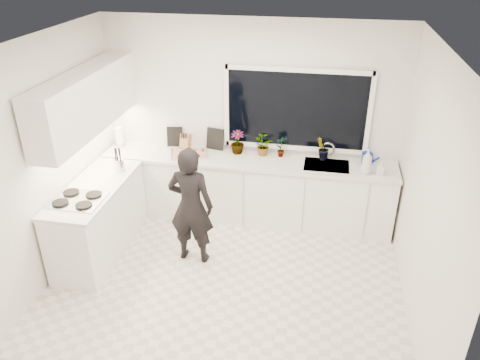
# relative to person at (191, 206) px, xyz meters

# --- Properties ---
(floor) EXTENTS (4.00, 3.50, 0.02)m
(floor) POSITION_rel_person_xyz_m (0.49, -0.40, -0.76)
(floor) COLOR beige
(floor) RESTS_ON ground
(wall_back) EXTENTS (4.00, 0.02, 2.70)m
(wall_back) POSITION_rel_person_xyz_m (0.49, 1.36, 0.60)
(wall_back) COLOR white
(wall_back) RESTS_ON ground
(wall_left) EXTENTS (0.02, 3.50, 2.70)m
(wall_left) POSITION_rel_person_xyz_m (-1.52, -0.40, 0.60)
(wall_left) COLOR white
(wall_left) RESTS_ON ground
(wall_right) EXTENTS (0.02, 3.50, 2.70)m
(wall_right) POSITION_rel_person_xyz_m (2.50, -0.40, 0.60)
(wall_right) COLOR white
(wall_right) RESTS_ON ground
(ceiling) EXTENTS (4.00, 3.50, 0.02)m
(ceiling) POSITION_rel_person_xyz_m (0.49, -0.40, 1.96)
(ceiling) COLOR white
(ceiling) RESTS_ON wall_back
(window) EXTENTS (1.80, 0.02, 1.00)m
(window) POSITION_rel_person_xyz_m (1.09, 1.33, 0.80)
(window) COLOR black
(window) RESTS_ON wall_back
(base_cabinets_back) EXTENTS (3.92, 0.58, 0.88)m
(base_cabinets_back) POSITION_rel_person_xyz_m (0.49, 1.05, -0.31)
(base_cabinets_back) COLOR white
(base_cabinets_back) RESTS_ON floor
(base_cabinets_left) EXTENTS (0.58, 1.60, 0.88)m
(base_cabinets_left) POSITION_rel_person_xyz_m (-1.18, -0.05, -0.31)
(base_cabinets_left) COLOR white
(base_cabinets_left) RESTS_ON floor
(countertop_back) EXTENTS (3.94, 0.62, 0.04)m
(countertop_back) POSITION_rel_person_xyz_m (0.49, 1.04, 0.15)
(countertop_back) COLOR silver
(countertop_back) RESTS_ON base_cabinets_back
(countertop_left) EXTENTS (0.62, 1.60, 0.04)m
(countertop_left) POSITION_rel_person_xyz_m (-1.18, -0.05, 0.15)
(countertop_left) COLOR silver
(countertop_left) RESTS_ON base_cabinets_left
(upper_cabinets) EXTENTS (0.34, 2.10, 0.70)m
(upper_cabinets) POSITION_rel_person_xyz_m (-1.30, 0.30, 1.10)
(upper_cabinets) COLOR white
(upper_cabinets) RESTS_ON wall_left
(sink) EXTENTS (0.58, 0.42, 0.14)m
(sink) POSITION_rel_person_xyz_m (1.54, 1.05, 0.12)
(sink) COLOR silver
(sink) RESTS_ON countertop_back
(faucet) EXTENTS (0.03, 0.03, 0.22)m
(faucet) POSITION_rel_person_xyz_m (1.54, 1.25, 0.28)
(faucet) COLOR silver
(faucet) RESTS_ON countertop_back
(stovetop) EXTENTS (0.56, 0.48, 0.03)m
(stovetop) POSITION_rel_person_xyz_m (-1.20, -0.40, 0.19)
(stovetop) COLOR black
(stovetop) RESTS_ON countertop_left
(person) EXTENTS (0.56, 0.38, 1.49)m
(person) POSITION_rel_person_xyz_m (0.00, 0.00, 0.00)
(person) COLOR black
(person) RESTS_ON floor
(pizza_tray) EXTENTS (0.57, 0.49, 0.03)m
(pizza_tray) POSITION_rel_person_xyz_m (-0.31, 1.02, 0.19)
(pizza_tray) COLOR #BBBBC0
(pizza_tray) RESTS_ON countertop_back
(pizza) EXTENTS (0.52, 0.43, 0.01)m
(pizza) POSITION_rel_person_xyz_m (-0.31, 1.02, 0.21)
(pizza) COLOR #B42518
(pizza) RESTS_ON pizza_tray
(watering_can) EXTENTS (0.16, 0.16, 0.13)m
(watering_can) POSITION_rel_person_xyz_m (2.05, 1.21, 0.24)
(watering_can) COLOR #1120A8
(watering_can) RESTS_ON countertop_back
(paper_towel_roll) EXTENTS (0.11, 0.11, 0.26)m
(paper_towel_roll) POSITION_rel_person_xyz_m (-1.36, 1.15, 0.30)
(paper_towel_roll) COLOR white
(paper_towel_roll) RESTS_ON countertop_back
(knife_block) EXTENTS (0.15, 0.12, 0.22)m
(knife_block) POSITION_rel_person_xyz_m (-0.40, 1.19, 0.28)
(knife_block) COLOR #966C46
(knife_block) RESTS_ON countertop_back
(utensil_crock) EXTENTS (0.17, 0.17, 0.16)m
(utensil_crock) POSITION_rel_person_xyz_m (-1.04, 0.40, 0.25)
(utensil_crock) COLOR silver
(utensil_crock) RESTS_ON countertop_left
(picture_frame_large) EXTENTS (0.22, 0.05, 0.28)m
(picture_frame_large) POSITION_rel_person_xyz_m (-0.59, 1.29, 0.31)
(picture_frame_large) COLOR black
(picture_frame_large) RESTS_ON countertop_back
(picture_frame_small) EXTENTS (0.25, 0.07, 0.30)m
(picture_frame_small) POSITION_rel_person_xyz_m (-0.01, 1.29, 0.32)
(picture_frame_small) COLOR black
(picture_frame_small) RESTS_ON countertop_back
(herb_plants) EXTENTS (1.36, 0.29, 0.32)m
(herb_plants) POSITION_rel_person_xyz_m (0.76, 1.21, 0.32)
(herb_plants) COLOR #26662D
(herb_plants) RESTS_ON countertop_back
(soap_bottles) EXTENTS (0.31, 0.18, 0.33)m
(soap_bottles) POSITION_rel_person_xyz_m (2.06, 0.90, 0.32)
(soap_bottles) COLOR #D8BF66
(soap_bottles) RESTS_ON countertop_back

